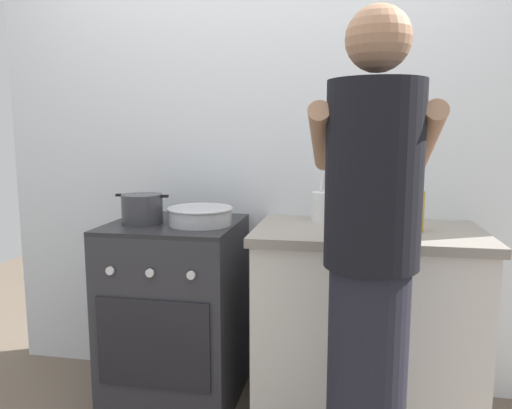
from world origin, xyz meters
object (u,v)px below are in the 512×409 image
oil_bottle (417,210)px  utensil_crock (322,201)px  stove_range (177,313)px  person (370,278)px  pot (142,209)px  mixing_bowl (200,215)px

oil_bottle → utensil_crock: bearing=156.8°
stove_range → person: person is taller
pot → mixing_bowl: 0.28m
mixing_bowl → oil_bottle: oil_bottle is taller
pot → mixing_bowl: pot is taller
person → oil_bottle: bearing=70.3°
pot → stove_range: bearing=18.5°
mixing_bowl → utensil_crock: utensil_crock is taller
mixing_bowl → pot: bearing=-177.8°
pot → utensil_crock: size_ratio=0.80×
utensil_crock → oil_bottle: 0.45m
oil_bottle → mixing_bowl: bearing=-178.5°
mixing_bowl → utensil_crock: size_ratio=0.94×
oil_bottle → pot: bearing=-178.3°
stove_range → oil_bottle: oil_bottle is taller
stove_range → pot: (-0.14, -0.05, 0.52)m
pot → oil_bottle: bearing=1.7°
pot → utensil_crock: bearing=14.4°
utensil_crock → oil_bottle: utensil_crock is taller
pot → person: size_ratio=0.15×
mixing_bowl → oil_bottle: bearing=1.5°
utensil_crock → person: size_ratio=0.19×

